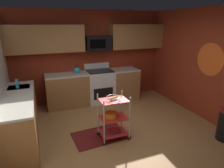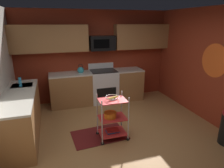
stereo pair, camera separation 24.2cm
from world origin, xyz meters
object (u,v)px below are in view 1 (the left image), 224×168
Objects in this scene: fruit_bowl at (114,98)px; book_stack at (113,131)px; rolling_cart at (113,117)px; oven_range at (100,86)px; microwave at (98,43)px; mixing_bowl_large at (111,115)px; dish_soap_bottle at (17,84)px; kettle at (77,70)px.

book_stack is at bearing 116.57° from fruit_bowl.
rolling_cart is 0.30m from book_stack.
oven_range is 2.02m from book_stack.
microwave reaches higher than fruit_bowl.
mixing_bowl_large is at bearing -101.17° from oven_range.
fruit_bowl is 2.08m from dish_soap_bottle.
dish_soap_bottle is (-2.09, -0.84, 0.54)m from oven_range.
rolling_cart is 2.15m from dish_soap_bottle.
mixing_bowl_large is at bearing -33.51° from dish_soap_bottle.
kettle is 1.67m from dish_soap_bottle.
book_stack is (-0.34, -2.07, -1.54)m from microwave.
fruit_bowl is 0.36m from mixing_bowl_large.
dish_soap_bottle is at bearing -155.55° from microwave.
book_stack is at bearing -99.88° from oven_range.
fruit_bowl is 1.08× the size of mixing_bowl_large.
oven_range is 0.83m from kettle.
kettle is at bearing 30.26° from dish_soap_bottle.
fruit_bowl is 1.04× the size of book_stack.
microwave is 2.26m from fruit_bowl.
oven_range is at bearing -89.74° from microwave.
microwave is at bearing 9.52° from kettle.
rolling_cart is 2.06m from kettle.
fruit_bowl is at bearing -0.00° from mixing_bowl_large.
fruit_bowl is 1.36× the size of dish_soap_bottle.
fruit_bowl is (0.00, -0.00, 0.42)m from rolling_cart.
book_stack is at bearing -32.81° from dish_soap_bottle.
dish_soap_bottle reaches higher than oven_range.
fruit_bowl is at bearing -32.81° from dish_soap_bottle.
oven_range is 1.23m from microwave.
oven_range is 1.20× the size of rolling_cart.
oven_range reaches higher than rolling_cart.
oven_range is 2.01m from mixing_bowl_large.
book_stack is (0.05, 0.00, -0.36)m from mixing_bowl_large.
mixing_bowl_large is (-0.05, 0.00, 0.07)m from rolling_cart.
kettle is (-0.65, -0.11, -0.70)m from microwave.
oven_range is at bearing 22.02° from dish_soap_bottle.
kettle reaches higher than oven_range.
oven_range is 1.57× the size of microwave.
book_stack is (-0.00, 0.00, -0.72)m from fruit_bowl.
rolling_cart is 4.57× the size of dish_soap_bottle.
mixing_bowl_large is (-0.05, 0.00, -0.36)m from fruit_bowl.
book_stack is at bearing 0.00° from mixing_bowl_large.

